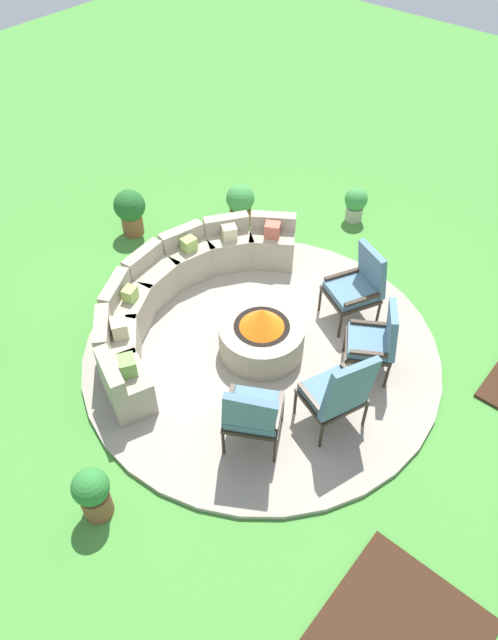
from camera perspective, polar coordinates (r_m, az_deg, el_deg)
ground_plane at (r=7.34m, az=1.20°, el=-3.17°), size 24.00×24.00×0.00m
patio_circle at (r=7.32m, az=1.20°, el=-3.02°), size 4.41×4.41×0.06m
fire_pit at (r=7.10m, az=1.23°, el=-1.44°), size 1.05×1.05×0.70m
curved_stone_bench at (r=7.64m, az=-6.99°, el=2.81°), size 3.67×1.68×0.72m
lounge_chair_front_left at (r=6.03m, az=0.31°, el=-9.06°), size 0.79×0.81×1.05m
lounge_chair_front_right at (r=6.21m, az=8.74°, el=-6.98°), size 0.77×0.74×1.17m
lounge_chair_back_left at (r=6.84m, az=12.32°, el=-1.83°), size 0.73×0.76×1.01m
lounge_chair_back_right at (r=7.45m, az=10.61°, el=3.42°), size 0.79×0.78×1.06m
potted_plant_0 at (r=6.03m, az=-14.98°, el=-15.96°), size 0.37×0.37×0.67m
potted_plant_1 at (r=9.08m, az=-11.50°, el=10.46°), size 0.47×0.47×0.74m
potted_plant_3 at (r=9.40m, az=10.34°, el=11.15°), size 0.35×0.35×0.55m
potted_plant_4 at (r=9.10m, az=-0.85°, el=11.30°), size 0.43×0.43×0.69m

